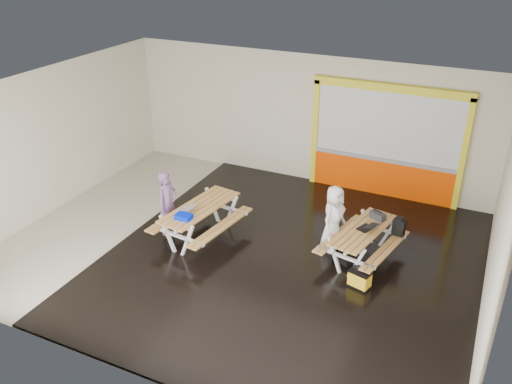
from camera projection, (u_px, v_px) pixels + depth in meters
The scene contains 14 objects.
room at pixel (238, 177), 11.02m from camera, with size 10.02×8.02×3.52m.
deck at pixel (291, 262), 11.31m from camera, with size 7.50×7.98×0.05m, color black.
kiosk at pixel (386, 144), 13.50m from camera, with size 3.88×0.16×3.00m.
picnic_table_left at pixel (200, 214), 11.90m from camera, with size 1.70×2.27×0.84m.
picnic_table_right at pixel (363, 236), 11.15m from camera, with size 1.66×2.14×0.77m.
person_left at pixel (167, 203), 11.88m from camera, with size 0.55×0.36×1.50m, color #6C4B70.
person_right at pixel (334, 217), 11.46m from camera, with size 0.70×0.45×1.43m, color white.
laptop_left at pixel (187, 209), 11.62m from camera, with size 0.39×0.36×0.15m.
laptop_right at pixel (368, 227), 11.03m from camera, with size 0.47×0.45×0.16m.
blue_pouch at pixel (184, 217), 11.29m from camera, with size 0.34×0.24×0.10m, color #0018CB.
toolbox at pixel (378, 216), 11.42m from camera, with size 0.38×0.30×0.20m.
backpack at pixel (399, 226), 11.30m from camera, with size 0.28×0.20×0.42m.
dark_case at pixel (345, 257), 11.28m from camera, with size 0.43×0.32×0.16m, color black.
fluke_bag at pixel (360, 279), 10.41m from camera, with size 0.48×0.38×0.36m.
Camera 1 is at (4.58, -8.88, 6.41)m, focal length 37.53 mm.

